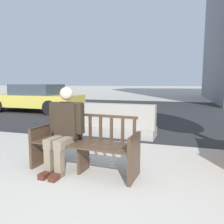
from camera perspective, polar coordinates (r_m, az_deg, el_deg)
ground_plane at (r=2.74m, az=-4.90°, el=-22.69°), size 200.00×200.00×0.00m
street_asphalt at (r=11.01m, az=12.47°, el=0.22°), size 120.00×12.00×0.01m
street_bench at (r=3.48m, az=-7.30°, el=-8.85°), size 1.73×0.65×0.88m
seated_person at (r=3.53m, az=-12.31°, el=-3.85°), size 0.59×0.75×1.31m
jersey_barrier_centre at (r=5.75m, az=1.37°, el=-2.82°), size 2.02×0.75×0.84m
car_taxi_near at (r=11.25m, az=-19.43°, el=3.48°), size 4.60×1.98×1.32m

